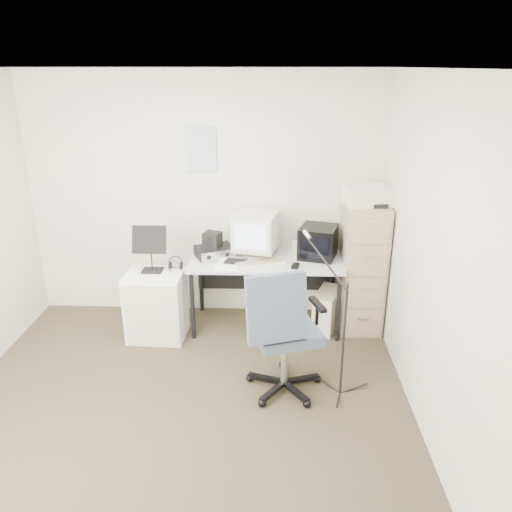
{
  "coord_description": "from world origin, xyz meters",
  "views": [
    {
      "loc": [
        0.69,
        -3.14,
        2.52
      ],
      "look_at": [
        0.55,
        0.95,
        0.95
      ],
      "focal_mm": 35.0,
      "sensor_mm": 36.0,
      "label": 1
    }
  ],
  "objects_px": {
    "side_cart": "(157,305)",
    "office_chair": "(285,329)",
    "filing_cabinet": "(361,266)",
    "desk": "(266,292)"
  },
  "relations": [
    {
      "from": "filing_cabinet",
      "to": "office_chair",
      "type": "bearing_deg",
      "value": -124.59
    },
    {
      "from": "desk",
      "to": "side_cart",
      "type": "bearing_deg",
      "value": -165.72
    },
    {
      "from": "desk",
      "to": "office_chair",
      "type": "bearing_deg",
      "value": -81.12
    },
    {
      "from": "filing_cabinet",
      "to": "side_cart",
      "type": "height_order",
      "value": "filing_cabinet"
    },
    {
      "from": "desk",
      "to": "office_chair",
      "type": "height_order",
      "value": "office_chair"
    },
    {
      "from": "side_cart",
      "to": "office_chair",
      "type": "bearing_deg",
      "value": -31.64
    },
    {
      "from": "filing_cabinet",
      "to": "desk",
      "type": "relative_size",
      "value": 0.87
    },
    {
      "from": "desk",
      "to": "filing_cabinet",
      "type": "bearing_deg",
      "value": 1.81
    },
    {
      "from": "filing_cabinet",
      "to": "side_cart",
      "type": "relative_size",
      "value": 1.94
    },
    {
      "from": "office_chair",
      "to": "side_cart",
      "type": "height_order",
      "value": "office_chair"
    }
  ]
}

